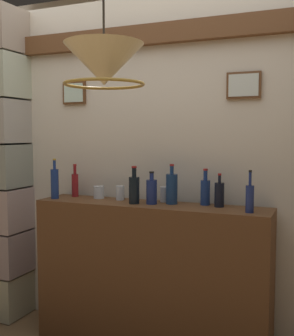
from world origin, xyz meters
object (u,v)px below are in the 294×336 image
object	(u,v)px
liquor_bottle_tequila	(55,183)
liquor_bottle_gin	(172,188)
glass_tumbler_shot	(120,193)
liquor_bottle_rum	(75,184)
pendant_lamp	(104,66)
liquor_bottle_mezcal	(219,194)
liquor_bottle_rye	(152,191)
glass_tumbler_highball	(99,192)
glass_tumbler_rocks	(165,194)
liquor_bottle_bourbon	(134,189)
liquor_bottle_whiskey	(205,191)
liquor_bottle_port	(250,198)

from	to	relation	value
liquor_bottle_tequila	liquor_bottle_gin	world-z (taller)	liquor_bottle_tequila
glass_tumbler_shot	liquor_bottle_rum	bearing A→B (deg)	177.27
glass_tumbler_shot	pendant_lamp	world-z (taller)	pendant_lamp
liquor_bottle_tequila	liquor_bottle_mezcal	bearing A→B (deg)	5.57
liquor_bottle_rye	liquor_bottle_rum	xyz separation A→B (m)	(-0.67, 0.10, 0.01)
liquor_bottle_gin	glass_tumbler_highball	distance (m)	0.59
glass_tumbler_rocks	liquor_bottle_bourbon	bearing A→B (deg)	-137.29
liquor_bottle_whiskey	liquor_bottle_bourbon	xyz separation A→B (m)	(-0.46, -0.14, 0.01)
glass_tumbler_highball	liquor_bottle_mezcal	bearing A→B (deg)	-1.23
liquor_bottle_port	pendant_lamp	world-z (taller)	pendant_lamp
liquor_bottle_whiskey	liquor_bottle_gin	world-z (taller)	liquor_bottle_gin
glass_tumbler_highball	pendant_lamp	xyz separation A→B (m)	(0.47, -0.76, 0.78)
liquor_bottle_mezcal	glass_tumbler_highball	bearing A→B (deg)	178.77
liquor_bottle_port	glass_tumbler_highball	distance (m)	1.14
liquor_bottle_gin	pendant_lamp	xyz separation A→B (m)	(-0.12, -0.73, 0.72)
liquor_bottle_whiskey	liquor_bottle_mezcal	bearing A→B (deg)	-20.93
liquor_bottle_tequila	liquor_bottle_mezcal	xyz separation A→B (m)	(1.20, 0.12, -0.03)
liquor_bottle_port	liquor_bottle_mezcal	bearing A→B (deg)	149.88
liquor_bottle_mezcal	pendant_lamp	world-z (taller)	pendant_lamp
liquor_bottle_whiskey	liquor_bottle_tequila	bearing A→B (deg)	-171.84
liquor_bottle_mezcal	glass_tumbler_rocks	size ratio (longest dim) A/B	2.07
liquor_bottle_port	liquor_bottle_rye	bearing A→B (deg)	174.96
liquor_bottle_port	liquor_bottle_gin	distance (m)	0.56
liquor_bottle_whiskey	liquor_bottle_port	distance (m)	0.36
liquor_bottle_port	liquor_bottle_rum	world-z (taller)	liquor_bottle_port
liquor_bottle_rye	liquor_bottle_mezcal	size ratio (longest dim) A/B	1.01
liquor_bottle_rye	pendant_lamp	bearing A→B (deg)	-89.38
liquor_bottle_bourbon	liquor_bottle_tequila	distance (m)	0.64
liquor_bottle_whiskey	liquor_bottle_mezcal	world-z (taller)	liquor_bottle_whiskey
liquor_bottle_tequila	liquor_bottle_gin	xyz separation A→B (m)	(0.88, 0.11, -0.01)
liquor_bottle_mezcal	liquor_bottle_gin	xyz separation A→B (m)	(-0.33, -0.01, 0.02)
liquor_bottle_rum	glass_tumbler_rocks	xyz separation A→B (m)	(0.72, 0.03, -0.04)
liquor_bottle_rye	liquor_bottle_tequila	size ratio (longest dim) A/B	0.75
liquor_bottle_port	glass_tumbler_shot	size ratio (longest dim) A/B	2.53
liquor_bottle_whiskey	liquor_bottle_bourbon	world-z (taller)	liquor_bottle_bourbon
liquor_bottle_mezcal	glass_tumbler_highball	size ratio (longest dim) A/B	2.42
liquor_bottle_tequila	liquor_bottle_gin	bearing A→B (deg)	7.21
glass_tumbler_shot	pendant_lamp	size ratio (longest dim) A/B	0.15
liquor_bottle_whiskey	pendant_lamp	world-z (taller)	pendant_lamp
liquor_bottle_rum	glass_tumbler_rocks	distance (m)	0.72
liquor_bottle_gin	pendant_lamp	world-z (taller)	pendant_lamp
liquor_bottle_bourbon	glass_tumbler_highball	distance (m)	0.36
liquor_bottle_mezcal	liquor_bottle_tequila	bearing A→B (deg)	-174.43
glass_tumbler_highball	liquor_bottle_port	bearing A→B (deg)	-7.32
glass_tumbler_rocks	glass_tumbler_shot	world-z (taller)	glass_tumbler_rocks
liquor_bottle_bourbon	liquor_bottle_gin	world-z (taller)	liquor_bottle_gin
liquor_bottle_rye	glass_tumbler_rocks	bearing A→B (deg)	68.09
liquor_bottle_mezcal	glass_tumbler_highball	xyz separation A→B (m)	(-0.91, 0.02, -0.04)
liquor_bottle_whiskey	glass_tumbler_shot	distance (m)	0.63
liquor_bottle_rye	glass_tumbler_shot	bearing A→B (deg)	164.56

